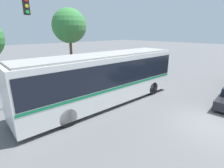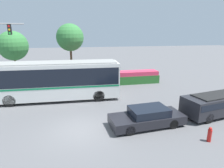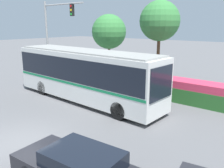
# 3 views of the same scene
# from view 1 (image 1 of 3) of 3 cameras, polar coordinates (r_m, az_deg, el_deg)

# --- Properties ---
(ground_plane) EXTENTS (140.00, 140.00, 0.00)m
(ground_plane) POSITION_cam_1_polar(r_m,az_deg,el_deg) (10.66, 29.61, -11.79)
(ground_plane) COLOR #5B5B5E
(city_bus) EXTENTS (11.63, 2.95, 3.39)m
(city_bus) POSITION_cam_1_polar(r_m,az_deg,el_deg) (11.32, -2.53, 2.63)
(city_bus) COLOR silver
(city_bus) RESTS_ON ground
(flowering_hedge) EXTENTS (10.74, 1.54, 1.44)m
(flowering_hedge) POSITION_cam_1_polar(r_m,az_deg,el_deg) (18.78, 4.11, 4.62)
(flowering_hedge) COLOR #286028
(flowering_hedge) RESTS_ON ground
(street_tree_centre) EXTENTS (3.23, 3.23, 6.89)m
(street_tree_centre) POSITION_cam_1_polar(r_m,az_deg,el_deg) (17.61, -14.06, 18.23)
(street_tree_centre) COLOR brown
(street_tree_centre) RESTS_ON ground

